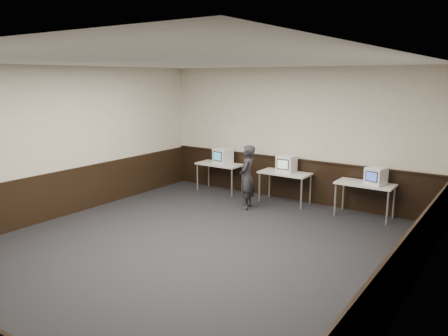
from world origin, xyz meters
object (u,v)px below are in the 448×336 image
(emac_left, at_px, (223,156))
(person, at_px, (247,177))
(emac_right, at_px, (376,176))
(desk_left, at_px, (220,166))
(emac_center, at_px, (286,164))
(desk_center, at_px, (285,175))
(desk_right, at_px, (365,186))

(emac_left, bearing_deg, person, -27.84)
(emac_right, distance_m, person, 2.77)
(desk_left, relative_size, person, 0.82)
(desk_left, height_order, person, person)
(emac_center, bearing_deg, person, -120.75)
(desk_left, bearing_deg, person, -32.74)
(desk_left, distance_m, emac_center, 1.93)
(emac_center, bearing_deg, emac_right, -3.62)
(desk_center, bearing_deg, emac_left, 178.88)
(person, bearing_deg, emac_center, 133.01)
(desk_right, distance_m, emac_left, 3.73)
(emac_center, relative_size, emac_right, 0.99)
(desk_center, bearing_deg, desk_left, 180.00)
(desk_center, xyz_separation_m, person, (-0.50, -0.90, 0.05))
(desk_center, relative_size, emac_left, 2.53)
(desk_right, relative_size, emac_center, 2.71)
(desk_left, distance_m, person, 1.66)
(desk_left, height_order, emac_center, emac_center)
(desk_left, xyz_separation_m, emac_left, (0.08, 0.04, 0.27))
(desk_left, height_order, desk_right, same)
(emac_right, bearing_deg, emac_center, -169.22)
(desk_center, height_order, person, person)
(desk_left, relative_size, emac_left, 2.53)
(desk_right, height_order, emac_left, emac_left)
(desk_left, distance_m, emac_left, 0.28)
(emac_center, bearing_deg, desk_right, -3.68)
(desk_left, xyz_separation_m, desk_center, (1.90, 0.00, 0.00))
(person, bearing_deg, desk_center, 132.32)
(person, bearing_deg, desk_right, 91.94)
(desk_left, bearing_deg, emac_right, -0.04)
(desk_left, relative_size, emac_center, 2.71)
(desk_right, height_order, person, person)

